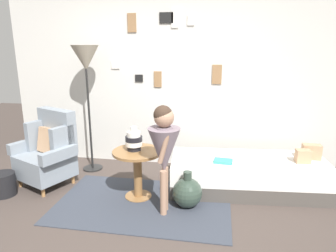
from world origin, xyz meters
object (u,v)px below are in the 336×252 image
(magazine_basket, at_px, (4,184))
(side_table, at_px, (138,164))
(vase_striped, at_px, (134,140))
(demijohn_near, at_px, (187,192))
(armchair, at_px, (49,152))
(book_on_daybed, at_px, (223,161))
(floor_lamp, at_px, (86,63))
(daybed, at_px, (248,175))
(person_child, at_px, (164,146))

(magazine_basket, bearing_deg, side_table, 7.72)
(side_table, xyz_separation_m, vase_striped, (-0.04, 0.02, 0.29))
(side_table, xyz_separation_m, demijohn_near, (0.60, -0.12, -0.25))
(armchair, xyz_separation_m, demijohn_near, (1.84, -0.31, -0.27))
(book_on_daybed, bearing_deg, side_table, -163.95)
(armchair, height_order, side_table, armchair)
(vase_striped, relative_size, floor_lamp, 0.16)
(armchair, bearing_deg, magazine_basket, -133.86)
(armchair, relative_size, magazine_basket, 3.46)
(side_table, relative_size, demijohn_near, 1.39)
(armchair, relative_size, daybed, 0.50)
(book_on_daybed, xyz_separation_m, magazine_basket, (-2.61, -0.51, -0.28))
(demijohn_near, bearing_deg, side_table, 168.36)
(demijohn_near, height_order, magazine_basket, demijohn_near)
(side_table, relative_size, floor_lamp, 0.33)
(armchair, distance_m, book_on_daybed, 2.23)
(demijohn_near, bearing_deg, book_on_daybed, 46.49)
(floor_lamp, distance_m, demijohn_near, 2.19)
(armchair, distance_m, vase_striped, 1.23)
(daybed, distance_m, demijohn_near, 0.90)
(demijohn_near, relative_size, magazine_basket, 1.51)
(armchair, height_order, demijohn_near, armchair)
(side_table, height_order, book_on_daybed, side_table)
(daybed, height_order, floor_lamp, floor_lamp)
(side_table, relative_size, book_on_daybed, 2.67)
(armchair, relative_size, floor_lamp, 0.55)
(vase_striped, relative_size, magazine_basket, 1.01)
(armchair, relative_size, person_child, 0.81)
(side_table, relative_size, magazine_basket, 2.10)
(person_child, bearing_deg, floor_lamp, 140.99)
(armchair, xyz_separation_m, magazine_basket, (-0.39, -0.41, -0.30))
(armchair, bearing_deg, floor_lamp, 57.75)
(floor_lamp, relative_size, magazine_basket, 6.33)
(daybed, relative_size, demijohn_near, 4.63)
(vase_striped, bearing_deg, person_child, -37.05)
(person_child, bearing_deg, daybed, 37.67)
(book_on_daybed, bearing_deg, daybed, 24.68)
(armchair, distance_m, magazine_basket, 0.64)
(magazine_basket, bearing_deg, daybed, 12.51)
(daybed, bearing_deg, vase_striped, -163.03)
(person_child, xyz_separation_m, book_on_daybed, (0.62, 0.58, -0.35))
(floor_lamp, xyz_separation_m, person_child, (1.26, -1.02, -0.76))
(daybed, bearing_deg, person_child, -142.33)
(floor_lamp, bearing_deg, book_on_daybed, -13.29)
(vase_striped, height_order, demijohn_near, vase_striped)
(daybed, relative_size, magazine_basket, 6.99)
(armchair, distance_m, daybed, 2.56)
(vase_striped, relative_size, book_on_daybed, 1.29)
(book_on_daybed, distance_m, magazine_basket, 2.68)
(book_on_daybed, relative_size, demijohn_near, 0.52)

